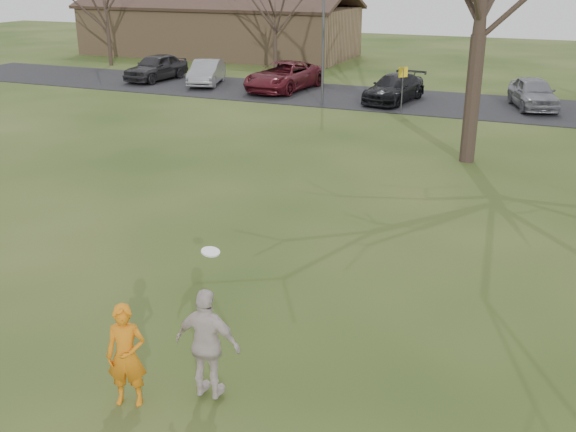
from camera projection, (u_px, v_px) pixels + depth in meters
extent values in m
plane|color=#1E380F|center=(190.00, 387.00, 10.44)|extent=(120.00, 120.00, 0.00)
cube|color=black|center=(456.00, 104.00, 32.01)|extent=(62.00, 6.50, 0.04)
imported|color=orange|center=(126.00, 356.00, 9.79)|extent=(0.70, 0.58, 1.64)
imported|color=#28272A|center=(156.00, 67.00, 38.56)|extent=(2.15, 4.56, 1.51)
imported|color=gray|center=(207.00, 72.00, 37.10)|extent=(2.62, 4.38, 1.36)
imported|color=#55141C|center=(284.00, 76.00, 35.33)|extent=(3.01, 5.63, 1.51)
imported|color=black|center=(394.00, 88.00, 32.36)|extent=(2.53, 4.74, 1.31)
imported|color=slate|center=(533.00, 93.00, 30.83)|extent=(2.86, 4.48, 1.42)
imported|color=beige|center=(208.00, 344.00, 9.82)|extent=(1.05, 0.47, 1.77)
cylinder|color=white|center=(211.00, 252.00, 9.36)|extent=(0.27, 0.27, 0.09)
cube|color=#8C6D4C|center=(218.00, 31.00, 49.89)|extent=(20.00, 8.00, 3.50)
cylinder|color=#47474C|center=(323.00, 41.00, 30.99)|extent=(0.12, 0.12, 6.00)
cylinder|color=#47474C|center=(402.00, 91.00, 29.81)|extent=(0.06, 0.06, 2.00)
cube|color=yellow|center=(403.00, 72.00, 29.51)|extent=(0.35, 0.35, 0.45)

